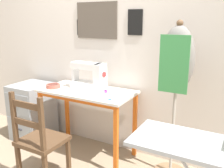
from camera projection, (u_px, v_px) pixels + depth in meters
ground_plane at (75, 164)px, 2.72m from camera, size 14.00×14.00×0.00m
wall_back at (102, 42)px, 2.90m from camera, size 10.00×0.07×2.55m
sewing_table at (87, 100)px, 2.77m from camera, size 1.05×0.53×0.77m
sewing_machine at (90, 77)px, 2.75m from camera, size 0.41×0.18×0.32m
fabric_bowl at (53, 86)px, 2.85m from camera, size 0.16×0.16×0.04m
scissors at (111, 100)px, 2.41m from camera, size 0.12×0.08×0.01m
thread_spool_near_machine at (106, 91)px, 2.66m from camera, size 0.04×0.04×0.04m
wooden_chair at (40, 141)px, 2.34m from camera, size 0.40×0.38×0.91m
filing_cabinet at (33, 111)px, 3.27m from camera, size 0.44×0.50×0.72m
dress_form at (177, 69)px, 2.27m from camera, size 0.32×0.32×1.53m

